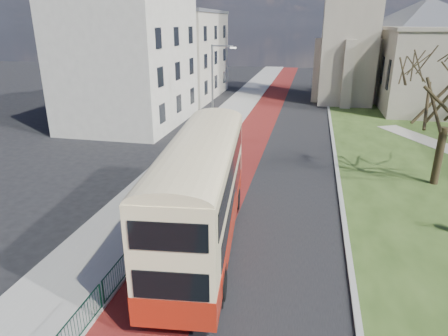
# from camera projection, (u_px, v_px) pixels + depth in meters

# --- Properties ---
(ground) EXTENTS (160.00, 160.00, 0.00)m
(ground) POSITION_uv_depth(u_px,v_px,m) (214.00, 246.00, 18.72)
(ground) COLOR black
(ground) RESTS_ON ground
(road_carriageway) EXTENTS (9.00, 120.00, 0.01)m
(road_carriageway) POSITION_uv_depth(u_px,v_px,m) (281.00, 136.00, 36.77)
(road_carriageway) COLOR black
(road_carriageway) RESTS_ON ground
(bus_lane) EXTENTS (3.40, 120.00, 0.01)m
(bus_lane) POSITION_uv_depth(u_px,v_px,m) (252.00, 134.00, 37.31)
(bus_lane) COLOR #591414
(bus_lane) RESTS_ON ground
(pavement_west) EXTENTS (4.00, 120.00, 0.12)m
(pavement_west) POSITION_uv_depth(u_px,v_px,m) (213.00, 131.00, 38.05)
(pavement_west) COLOR gray
(pavement_west) RESTS_ON ground
(kerb_west) EXTENTS (0.25, 120.00, 0.13)m
(kerb_west) POSITION_uv_depth(u_px,v_px,m) (233.00, 133.00, 37.65)
(kerb_west) COLOR #999993
(kerb_west) RESTS_ON ground
(kerb_east) EXTENTS (0.25, 80.00, 0.13)m
(kerb_east) POSITION_uv_depth(u_px,v_px,m) (332.00, 133.00, 37.66)
(kerb_east) COLOR #999993
(kerb_east) RESTS_ON ground
(pedestrian_railing) EXTENTS (0.07, 24.00, 1.12)m
(pedestrian_railing) POSITION_uv_depth(u_px,v_px,m) (181.00, 195.00, 22.79)
(pedestrian_railing) COLOR #0B3221
(pedestrian_railing) RESTS_ON ground
(street_block_near) EXTENTS (10.30, 14.30, 13.00)m
(street_block_near) POSITION_uv_depth(u_px,v_px,m) (129.00, 58.00, 39.48)
(street_block_near) COLOR beige
(street_block_near) RESTS_ON ground
(street_block_far) EXTENTS (10.30, 16.30, 11.50)m
(street_block_far) POSITION_uv_depth(u_px,v_px,m) (180.00, 54.00, 54.42)
(street_block_far) COLOR beige
(street_block_far) RESTS_ON ground
(streetlamp) EXTENTS (2.13, 0.18, 8.00)m
(streetlamp) POSITION_uv_depth(u_px,v_px,m) (214.00, 87.00, 34.53)
(streetlamp) COLOR gray
(streetlamp) RESTS_ON pavement_west
(bus) EXTENTS (4.17, 12.43, 5.10)m
(bus) POSITION_uv_depth(u_px,v_px,m) (201.00, 189.00, 17.72)
(bus) COLOR #A51F0F
(bus) RESTS_ON ground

